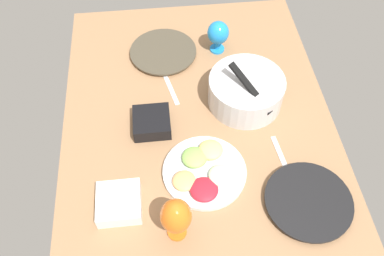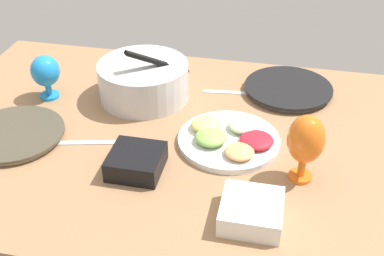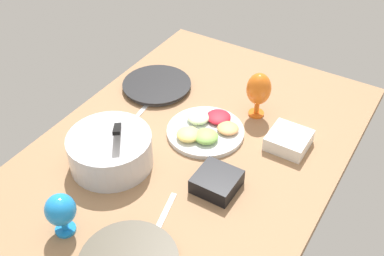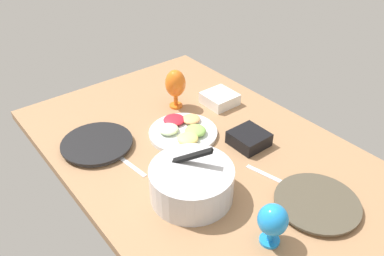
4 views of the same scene
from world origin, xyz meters
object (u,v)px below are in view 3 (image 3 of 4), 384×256
fruit_platter (206,130)px  square_bowl_black (217,181)px  dinner_plate_right (157,85)px  hurricane_glass_blue (61,211)px  square_bowl_white (289,140)px  mixing_bowl (110,149)px  hurricane_glass_orange (259,90)px

fruit_platter → square_bowl_black: size_ratio=2.12×
fruit_platter → square_bowl_black: bearing=-142.6°
dinner_plate_right → fruit_platter: (-15.25, -33.13, 0.62)cm
hurricane_glass_blue → square_bowl_white: bearing=-31.0°
dinner_plate_right → hurricane_glass_blue: bearing=-165.9°
mixing_bowl → hurricane_glass_blue: (-30.85, -6.56, 2.62)cm
dinner_plate_right → fruit_platter: size_ratio=1.00×
dinner_plate_right → hurricane_glass_orange: (5.45, -44.45, 10.73)cm
fruit_platter → hurricane_glass_orange: size_ratio=1.54×
fruit_platter → square_bowl_black: 28.23cm
mixing_bowl → hurricane_glass_blue: bearing=-168.0°
dinner_plate_right → hurricane_glass_orange: hurricane_glass_orange is taller
dinner_plate_right → hurricane_glass_blue: 80.22cm
dinner_plate_right → fruit_platter: fruit_platter is taller
dinner_plate_right → square_bowl_black: size_ratio=2.12×
hurricane_glass_orange → mixing_bowl: bearing=148.8°
fruit_platter → square_bowl_white: bearing=-71.8°
dinner_plate_right → hurricane_glass_orange: bearing=-83.0°
mixing_bowl → hurricane_glass_orange: 61.10cm
dinner_plate_right → hurricane_glass_blue: (-77.43, -19.44, 7.92)cm
dinner_plate_right → square_bowl_black: square_bowl_black is taller
hurricane_glass_blue → square_bowl_white: hurricane_glass_blue is taller
hurricane_glass_blue → square_bowl_white: (71.86, -43.19, -6.12)cm
square_bowl_black → mixing_bowl: bearing=103.4°
square_bowl_black → hurricane_glass_orange: bearing=7.7°
mixing_bowl → square_bowl_black: size_ratio=2.11×
hurricane_glass_orange → square_bowl_black: bearing=-172.3°
square_bowl_black → hurricane_glass_blue: bearing=142.2°
fruit_platter → square_bowl_black: square_bowl_black is taller
square_bowl_white → fruit_platter: bearing=108.2°
fruit_platter → square_bowl_white: square_bowl_white is taller
mixing_bowl → hurricane_glass_orange: bearing=-31.2°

